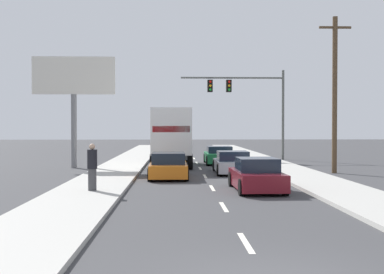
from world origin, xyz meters
The scene contains 13 objects.
ground_plane centered at (0.00, 25.00, 0.00)m, with size 140.00×140.00×0.00m, color #3D3D3F.
sidewalk_right centered at (4.98, 20.00, 0.07)m, with size 2.85×80.00×0.14m, color #B2AFA8.
sidewalk_left centered at (-4.98, 20.00, 0.07)m, with size 2.85×80.00×0.14m, color #B2AFA8.
lane_markings centered at (0.00, 23.17, 0.00)m, with size 0.14×62.00×0.01m.
box_truck centered at (-1.81, 24.50, 2.08)m, with size 2.64×8.16×3.71m.
car_orange centered at (-1.91, 17.35, 0.60)m, with size 1.97×4.26×1.30m.
car_green centered at (1.51, 26.86, 0.58)m, with size 1.96×4.14×1.26m.
car_silver centered at (1.63, 19.82, 0.56)m, with size 1.99×4.26×1.25m.
car_maroon centered at (1.74, 12.23, 0.60)m, with size 1.94×4.13×1.34m.
traffic_signal_mast centered at (3.69, 31.48, 5.23)m, with size 8.20×0.69×7.09m.
utility_pole_mid centered at (7.37, 19.82, 4.51)m, with size 1.80×0.28×8.75m.
roadside_billboard centered at (-7.95, 23.88, 5.15)m, with size 5.19×0.36×7.02m.
pedestrian_near_corner centered at (-4.76, 11.41, 1.05)m, with size 0.38×0.38×1.81m.
Camera 1 is at (-1.59, -7.92, 2.59)m, focal length 46.83 mm.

